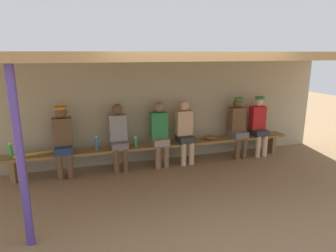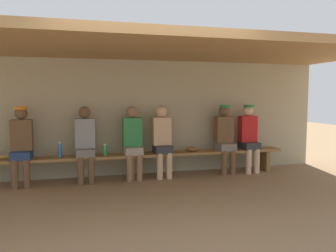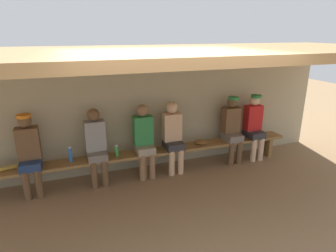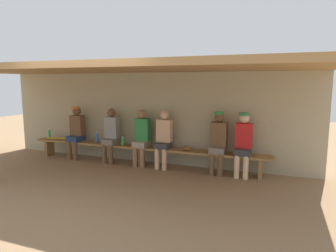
{
  "view_description": "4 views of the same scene",
  "coord_description": "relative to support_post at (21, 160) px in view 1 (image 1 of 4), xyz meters",
  "views": [
    {
      "loc": [
        -1.52,
        -4.12,
        2.31
      ],
      "look_at": [
        0.09,
        1.13,
        0.94
      ],
      "focal_mm": 31.61,
      "sensor_mm": 36.0,
      "label": 1
    },
    {
      "loc": [
        -0.84,
        -4.33,
        1.52
      ],
      "look_at": [
        0.62,
        1.23,
        0.99
      ],
      "focal_mm": 34.94,
      "sensor_mm": 36.0,
      "label": 2
    },
    {
      "loc": [
        -1.18,
        -3.12,
        2.54
      ],
      "look_at": [
        0.4,
        1.29,
        1.0
      ],
      "focal_mm": 30.59,
      "sensor_mm": 36.0,
      "label": 3
    },
    {
      "loc": [
        3.06,
        -4.67,
        1.96
      ],
      "look_at": [
        0.81,
        1.26,
        1.03
      ],
      "focal_mm": 31.67,
      "sensor_mm": 36.0,
      "label": 4
    }
  ],
  "objects": [
    {
      "name": "ground_plane",
      "position": [
        2.21,
        0.55,
        -1.1
      ],
      "size": [
        24.0,
        24.0,
        0.0
      ],
      "primitive_type": "plane",
      "color": "#8C6D4C"
    },
    {
      "name": "back_wall",
      "position": [
        2.21,
        2.55,
        0.0
      ],
      "size": [
        8.0,
        0.2,
        2.2
      ],
      "primitive_type": "cube",
      "color": "tan",
      "rests_on": "ground"
    },
    {
      "name": "dugout_roof",
      "position": [
        2.21,
        1.25,
        1.16
      ],
      "size": [
        8.0,
        2.8,
        0.12
      ],
      "primitive_type": "cube",
      "color": "#9E7547",
      "rests_on": "back_wall"
    },
    {
      "name": "support_post",
      "position": [
        0.0,
        0.0,
        0.0
      ],
      "size": [
        0.1,
        0.1,
        2.2
      ],
      "primitive_type": "cylinder",
      "color": "#4C388C",
      "rests_on": "ground"
    },
    {
      "name": "bench",
      "position": [
        2.21,
        2.1,
        -0.71
      ],
      "size": [
        6.0,
        0.36,
        0.46
      ],
      "color": "olive",
      "rests_on": "ground"
    },
    {
      "name": "player_in_white",
      "position": [
        0.36,
        2.1,
        -0.35
      ],
      "size": [
        0.34,
        0.42,
        1.34
      ],
      "color": "navy",
      "rests_on": "ground"
    },
    {
      "name": "player_with_sunglasses",
      "position": [
        4.59,
        2.1,
        -0.35
      ],
      "size": [
        0.34,
        0.42,
        1.34
      ],
      "color": "#333338",
      "rests_on": "ground"
    },
    {
      "name": "player_in_blue",
      "position": [
        1.4,
        2.1,
        -0.37
      ],
      "size": [
        0.34,
        0.42,
        1.34
      ],
      "color": "slate",
      "rests_on": "ground"
    },
    {
      "name": "player_in_red",
      "position": [
        2.8,
        2.1,
        -0.37
      ],
      "size": [
        0.34,
        0.42,
        1.34
      ],
      "color": "#333338",
      "rests_on": "ground"
    },
    {
      "name": "player_leftmost",
      "position": [
        2.24,
        2.1,
        -0.37
      ],
      "size": [
        0.34,
        0.42,
        1.34
      ],
      "color": "gray",
      "rests_on": "ground"
    },
    {
      "name": "player_shirtless_tan",
      "position": [
        4.06,
        2.1,
        -0.35
      ],
      "size": [
        0.34,
        0.42,
        1.34
      ],
      "color": "slate",
      "rests_on": "ground"
    },
    {
      "name": "water_bottle_orange",
      "position": [
        1.74,
        2.09,
        -0.54
      ],
      "size": [
        0.06,
        0.06,
        0.2
      ],
      "color": "green",
      "rests_on": "bench"
    },
    {
      "name": "water_bottle_green",
      "position": [
        -0.56,
        2.13,
        -0.51
      ],
      "size": [
        0.07,
        0.07,
        0.26
      ],
      "color": "green",
      "rests_on": "bench"
    },
    {
      "name": "water_bottle_blue",
      "position": [
        0.97,
        2.13,
        -0.52
      ],
      "size": [
        0.06,
        0.06,
        0.26
      ],
      "color": "blue",
      "rests_on": "bench"
    },
    {
      "name": "baseball_glove_worn",
      "position": [
        3.37,
        2.09,
        -0.6
      ],
      "size": [
        0.29,
        0.28,
        0.09
      ],
      "primitive_type": "ellipsoid",
      "rotation": [
        0.0,
        0.0,
        2.53
      ],
      "color": "brown",
      "rests_on": "bench"
    },
    {
      "name": "baseball_bat",
      "position": [
        -0.08,
        2.1,
        -0.61
      ],
      "size": [
        0.87,
        0.27,
        0.07
      ],
      "primitive_type": "cylinder",
      "rotation": [
        0.0,
        1.57,
        0.24
      ],
      "color": "#B28C33",
      "rests_on": "bench"
    }
  ]
}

